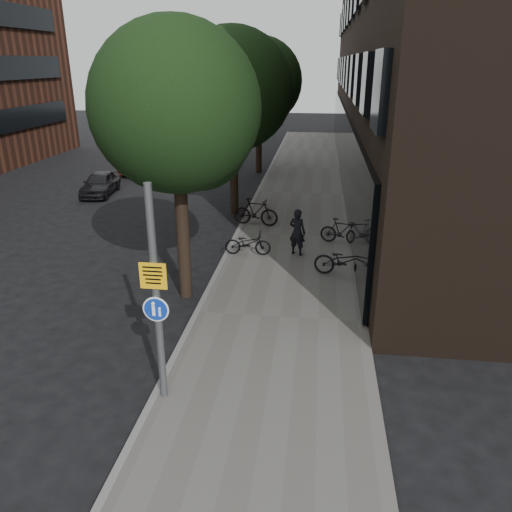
% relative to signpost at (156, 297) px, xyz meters
% --- Properties ---
extents(ground, '(120.00, 120.00, 0.00)m').
position_rel_signpost_xyz_m(ground, '(1.80, 0.28, -2.32)').
color(ground, black).
rests_on(ground, ground).
extents(sidewalk, '(4.50, 60.00, 0.12)m').
position_rel_signpost_xyz_m(sidewalk, '(2.05, 10.28, -2.26)').
color(sidewalk, '#5D5A56').
rests_on(sidewalk, ground).
extents(curb_edge, '(0.15, 60.00, 0.13)m').
position_rel_signpost_xyz_m(curb_edge, '(-0.20, 10.28, -2.25)').
color(curb_edge, slate).
rests_on(curb_edge, ground).
extents(building_right_dark_brick, '(12.00, 40.00, 18.00)m').
position_rel_signpost_xyz_m(building_right_dark_brick, '(10.30, 22.28, 6.68)').
color(building_right_dark_brick, black).
rests_on(building_right_dark_brick, ground).
extents(street_tree_near, '(4.40, 4.40, 7.50)m').
position_rel_signpost_xyz_m(street_tree_near, '(-0.73, 4.92, 2.79)').
color(street_tree_near, black).
rests_on(street_tree_near, ground).
extents(street_tree_mid, '(5.00, 5.00, 7.80)m').
position_rel_signpost_xyz_m(street_tree_mid, '(-0.73, 13.42, 2.80)').
color(street_tree_mid, black).
rests_on(street_tree_mid, ground).
extents(street_tree_far, '(5.00, 5.00, 7.80)m').
position_rel_signpost_xyz_m(street_tree_far, '(-0.73, 22.42, 2.80)').
color(street_tree_far, black).
rests_on(street_tree_far, ground).
extents(signpost, '(0.50, 0.14, 4.35)m').
position_rel_signpost_xyz_m(signpost, '(0.00, 0.00, 0.00)').
color(signpost, '#595B5E').
rests_on(signpost, sidewalk).
extents(pedestrian, '(0.70, 0.59, 1.63)m').
position_rel_signpost_xyz_m(pedestrian, '(2.24, 8.20, -1.38)').
color(pedestrian, black).
rests_on(pedestrian, sidewalk).
extents(parked_bike_facade_near, '(1.97, 0.93, 0.99)m').
position_rel_signpost_xyz_m(parked_bike_facade_near, '(3.80, 6.54, -1.70)').
color(parked_bike_facade_near, black).
rests_on(parked_bike_facade_near, sidewalk).
extents(parked_bike_facade_far, '(1.63, 0.83, 0.94)m').
position_rel_signpost_xyz_m(parked_bike_facade_far, '(3.80, 9.52, -1.72)').
color(parked_bike_facade_far, black).
rests_on(parked_bike_facade_far, sidewalk).
extents(parked_bike_curb_near, '(1.60, 0.60, 0.83)m').
position_rel_signpost_xyz_m(parked_bike_curb_near, '(0.56, 7.97, -1.78)').
color(parked_bike_curb_near, black).
rests_on(parked_bike_curb_near, sidewalk).
extents(parked_bike_curb_far, '(1.92, 0.80, 1.12)m').
position_rel_signpost_xyz_m(parked_bike_curb_far, '(0.41, 11.32, -1.64)').
color(parked_bike_curb_far, black).
rests_on(parked_bike_curb_far, sidewalk).
extents(parked_car_near, '(1.75, 3.56, 1.17)m').
position_rel_signpost_xyz_m(parked_car_near, '(-8.16, 15.75, -1.73)').
color(parked_car_near, black).
rests_on(parked_car_near, ground).
extents(parked_car_mid, '(1.70, 4.04, 1.30)m').
position_rel_signpost_xyz_m(parked_car_mid, '(-7.91, 21.23, -1.67)').
color(parked_car_mid, '#571B18').
rests_on(parked_car_mid, ground).
extents(parked_car_far, '(2.21, 4.44, 1.24)m').
position_rel_signpost_xyz_m(parked_car_far, '(-7.71, 30.45, -1.70)').
color(parked_car_far, black).
rests_on(parked_car_far, ground).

